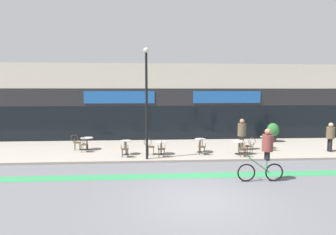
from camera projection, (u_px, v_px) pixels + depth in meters
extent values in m
plane|color=#5B5B60|center=(199.00, 200.00, 8.61)|extent=(120.00, 120.00, 0.00)
cube|color=gray|center=(178.00, 149.00, 15.80)|extent=(40.00, 5.50, 0.12)
cube|color=beige|center=(172.00, 102.00, 20.24)|extent=(40.00, 4.00, 5.44)
cube|color=black|center=(174.00, 123.00, 18.43)|extent=(38.80, 0.10, 2.40)
cube|color=#232326|center=(174.00, 97.00, 18.27)|extent=(39.20, 0.14, 1.20)
cube|color=#1E56A3|center=(120.00, 97.00, 17.97)|extent=(4.82, 0.08, 0.84)
cube|color=#1E56A3|center=(227.00, 97.00, 18.43)|extent=(4.82, 0.08, 0.84)
cube|color=#2D844C|center=(189.00, 176.00, 11.03)|extent=(36.00, 0.70, 0.01)
cylinder|color=black|center=(87.00, 150.00, 15.35)|extent=(0.40, 0.40, 0.02)
cylinder|color=black|center=(87.00, 144.00, 15.31)|extent=(0.07, 0.07, 0.69)
cylinder|color=#ADA8A3|center=(87.00, 138.00, 15.28)|extent=(0.72, 0.72, 0.02)
cylinder|color=black|center=(126.00, 154.00, 14.19)|extent=(0.34, 0.34, 0.02)
cylinder|color=black|center=(126.00, 148.00, 14.15)|extent=(0.07, 0.07, 0.74)
cylinder|color=#ADA8A3|center=(126.00, 141.00, 14.11)|extent=(0.61, 0.61, 0.02)
cylinder|color=black|center=(161.00, 154.00, 14.22)|extent=(0.37, 0.37, 0.02)
cylinder|color=black|center=(161.00, 148.00, 14.18)|extent=(0.07, 0.07, 0.68)
cylinder|color=#ADA8A3|center=(161.00, 142.00, 14.15)|extent=(0.67, 0.67, 0.02)
cylinder|color=black|center=(200.00, 152.00, 14.72)|extent=(0.34, 0.34, 0.02)
cylinder|color=black|center=(200.00, 146.00, 14.69)|extent=(0.07, 0.07, 0.74)
cylinder|color=#ADA8A3|center=(200.00, 139.00, 14.65)|extent=(0.61, 0.61, 0.02)
cylinder|color=black|center=(239.00, 154.00, 14.28)|extent=(0.44, 0.44, 0.02)
cylinder|color=black|center=(239.00, 148.00, 14.25)|extent=(0.07, 0.07, 0.70)
cylinder|color=#ADA8A3|center=(239.00, 141.00, 14.21)|extent=(0.79, 0.79, 0.02)
cylinder|color=black|center=(265.00, 148.00, 15.75)|extent=(0.34, 0.34, 0.02)
cylinder|color=black|center=(265.00, 143.00, 15.72)|extent=(0.07, 0.07, 0.69)
cylinder|color=#ADA8A3|center=(265.00, 137.00, 15.68)|extent=(0.62, 0.62, 0.02)
cylinder|color=#4C3823|center=(85.00, 144.00, 14.76)|extent=(0.42, 0.42, 0.03)
cylinder|color=#4C3823|center=(83.00, 148.00, 14.92)|extent=(0.03, 0.03, 0.42)
cylinder|color=#4C3823|center=(88.00, 148.00, 14.92)|extent=(0.03, 0.03, 0.42)
cylinder|color=#4C3823|center=(81.00, 149.00, 14.64)|extent=(0.03, 0.03, 0.42)
cylinder|color=#4C3823|center=(86.00, 149.00, 14.64)|extent=(0.03, 0.03, 0.42)
torus|color=#4C3823|center=(83.00, 140.00, 14.56)|extent=(0.05, 0.41, 0.41)
cylinder|color=#4C3823|center=(80.00, 143.00, 14.57)|extent=(0.03, 0.03, 0.23)
cylinder|color=#4C3823|center=(87.00, 143.00, 14.58)|extent=(0.03, 0.03, 0.23)
cylinder|color=#4C3823|center=(77.00, 143.00, 15.27)|extent=(0.42, 0.42, 0.03)
cylinder|color=#4C3823|center=(80.00, 146.00, 15.45)|extent=(0.03, 0.03, 0.42)
cylinder|color=#4C3823|center=(79.00, 147.00, 15.17)|extent=(0.03, 0.03, 0.42)
cylinder|color=#4C3823|center=(76.00, 146.00, 15.41)|extent=(0.03, 0.03, 0.42)
cylinder|color=#4C3823|center=(74.00, 147.00, 15.14)|extent=(0.03, 0.03, 0.42)
torus|color=#4C3823|center=(74.00, 138.00, 15.22)|extent=(0.41, 0.05, 0.41)
cylinder|color=#4C3823|center=(75.00, 140.00, 15.40)|extent=(0.03, 0.03, 0.23)
cylinder|color=#4C3823|center=(74.00, 141.00, 15.07)|extent=(0.03, 0.03, 0.23)
cylinder|color=#4C3823|center=(125.00, 149.00, 13.60)|extent=(0.40, 0.40, 0.03)
cylinder|color=#4C3823|center=(123.00, 153.00, 13.75)|extent=(0.03, 0.03, 0.42)
cylinder|color=#4C3823|center=(128.00, 153.00, 13.77)|extent=(0.03, 0.03, 0.42)
cylinder|color=#4C3823|center=(122.00, 154.00, 13.47)|extent=(0.03, 0.03, 0.42)
cylinder|color=#4C3823|center=(127.00, 154.00, 13.49)|extent=(0.03, 0.03, 0.42)
torus|color=#4C3823|center=(125.00, 145.00, 13.40)|extent=(0.03, 0.41, 0.41)
cylinder|color=#4C3823|center=(121.00, 147.00, 13.41)|extent=(0.03, 0.03, 0.23)
cylinder|color=#4C3823|center=(128.00, 147.00, 13.43)|extent=(0.03, 0.03, 0.23)
cylinder|color=#4C3823|center=(161.00, 149.00, 13.63)|extent=(0.41, 0.41, 0.03)
cylinder|color=#4C3823|center=(159.00, 152.00, 13.78)|extent=(0.03, 0.03, 0.42)
cylinder|color=#4C3823|center=(164.00, 152.00, 13.80)|extent=(0.03, 0.03, 0.42)
cylinder|color=#4C3823|center=(159.00, 154.00, 13.50)|extent=(0.03, 0.03, 0.42)
cylinder|color=#4C3823|center=(164.00, 154.00, 13.52)|extent=(0.03, 0.03, 0.42)
torus|color=#4C3823|center=(162.00, 145.00, 13.43)|extent=(0.04, 0.41, 0.41)
cylinder|color=#4C3823|center=(158.00, 147.00, 13.43)|extent=(0.03, 0.03, 0.23)
cylinder|color=#4C3823|center=(165.00, 147.00, 13.46)|extent=(0.03, 0.03, 0.23)
cylinder|color=#4C3823|center=(151.00, 147.00, 14.14)|extent=(0.41, 0.41, 0.03)
cylinder|color=#4C3823|center=(153.00, 150.00, 14.31)|extent=(0.03, 0.03, 0.42)
cylinder|color=#4C3823|center=(154.00, 151.00, 14.04)|extent=(0.03, 0.03, 0.42)
cylinder|color=#4C3823|center=(148.00, 150.00, 14.29)|extent=(0.03, 0.03, 0.42)
cylinder|color=#4C3823|center=(148.00, 151.00, 14.01)|extent=(0.03, 0.03, 0.42)
torus|color=#4C3823|center=(148.00, 142.00, 14.10)|extent=(0.41, 0.04, 0.41)
cylinder|color=#4C3823|center=(148.00, 144.00, 14.28)|extent=(0.03, 0.03, 0.23)
cylinder|color=#4C3823|center=(148.00, 145.00, 13.95)|extent=(0.03, 0.03, 0.23)
cylinder|color=#4C3823|center=(202.00, 147.00, 14.14)|extent=(0.45, 0.45, 0.03)
cylinder|color=#4C3823|center=(199.00, 150.00, 14.31)|extent=(0.03, 0.03, 0.42)
cylinder|color=#4C3823|center=(204.00, 150.00, 14.29)|extent=(0.03, 0.03, 0.42)
cylinder|color=#4C3823|center=(199.00, 151.00, 14.03)|extent=(0.03, 0.03, 0.42)
cylinder|color=#4C3823|center=(205.00, 151.00, 14.01)|extent=(0.03, 0.03, 0.42)
torus|color=#4C3823|center=(202.00, 143.00, 13.94)|extent=(0.08, 0.41, 0.41)
cylinder|color=#4C3823|center=(199.00, 145.00, 13.97)|extent=(0.03, 0.03, 0.23)
cylinder|color=#4C3823|center=(205.00, 145.00, 13.94)|extent=(0.03, 0.03, 0.23)
cylinder|color=#4C3823|center=(242.00, 149.00, 13.69)|extent=(0.42, 0.42, 0.03)
cylinder|color=#4C3823|center=(239.00, 152.00, 13.85)|extent=(0.03, 0.03, 0.42)
cylinder|color=#4C3823|center=(244.00, 152.00, 13.86)|extent=(0.03, 0.03, 0.42)
cylinder|color=#4C3823|center=(240.00, 153.00, 13.57)|extent=(0.03, 0.03, 0.42)
cylinder|color=#4C3823|center=(246.00, 153.00, 13.58)|extent=(0.03, 0.03, 0.42)
torus|color=#4C3823|center=(244.00, 144.00, 13.50)|extent=(0.04, 0.41, 0.41)
cylinder|color=#4C3823|center=(240.00, 147.00, 13.51)|extent=(0.03, 0.03, 0.23)
cylinder|color=#4C3823|center=(247.00, 147.00, 13.51)|extent=(0.03, 0.03, 0.23)
cylinder|color=#4C3823|center=(249.00, 146.00, 14.27)|extent=(0.42, 0.42, 0.03)
cylinder|color=#4C3823|center=(247.00, 151.00, 14.14)|extent=(0.03, 0.03, 0.42)
cylinder|color=#4C3823|center=(245.00, 150.00, 14.42)|extent=(0.03, 0.03, 0.42)
cylinder|color=#4C3823|center=(252.00, 151.00, 14.17)|extent=(0.03, 0.03, 0.42)
cylinder|color=#4C3823|center=(250.00, 150.00, 14.45)|extent=(0.03, 0.03, 0.42)
torus|color=#4C3823|center=(252.00, 141.00, 14.27)|extent=(0.41, 0.05, 0.41)
cylinder|color=#4C3823|center=(253.00, 144.00, 14.11)|extent=(0.03, 0.03, 0.23)
cylinder|color=#4C3823|center=(251.00, 143.00, 14.45)|extent=(0.03, 0.03, 0.23)
cylinder|color=#4C3823|center=(269.00, 143.00, 15.16)|extent=(0.45, 0.45, 0.03)
cylinder|color=#4C3823|center=(266.00, 146.00, 15.29)|extent=(0.03, 0.03, 0.42)
cylinder|color=#4C3823|center=(270.00, 146.00, 15.35)|extent=(0.03, 0.03, 0.42)
cylinder|color=#4C3823|center=(268.00, 147.00, 15.02)|extent=(0.03, 0.03, 0.42)
cylinder|color=#4C3823|center=(273.00, 147.00, 15.07)|extent=(0.03, 0.03, 0.42)
torus|color=#4C3823|center=(271.00, 139.00, 14.97)|extent=(0.08, 0.41, 0.41)
cylinder|color=#4C3823|center=(268.00, 141.00, 14.95)|extent=(0.03, 0.03, 0.23)
cylinder|color=#4C3823|center=(274.00, 141.00, 15.01)|extent=(0.03, 0.03, 0.23)
cylinder|color=#232326|center=(273.00, 138.00, 17.75)|extent=(0.49, 0.49, 0.47)
ellipsoid|color=#28662D|center=(273.00, 130.00, 17.70)|extent=(0.78, 0.78, 0.94)
cylinder|color=black|center=(147.00, 107.00, 13.01)|extent=(0.12, 0.12, 5.33)
sphere|color=beige|center=(146.00, 50.00, 12.73)|extent=(0.26, 0.26, 0.26)
torus|color=black|center=(246.00, 173.00, 10.30)|extent=(0.72, 0.08, 0.72)
torus|color=black|center=(274.00, 172.00, 10.33)|extent=(0.72, 0.08, 0.72)
cylinder|color=#2D753D|center=(259.00, 165.00, 10.28)|extent=(0.86, 0.07, 0.65)
cylinder|color=#2D753D|center=(267.00, 166.00, 10.30)|extent=(0.04, 0.04, 0.50)
cylinder|color=#2D753D|center=(248.00, 157.00, 10.24)|extent=(0.04, 0.48, 0.03)
cylinder|color=black|center=(268.00, 156.00, 10.17)|extent=(0.15, 0.15, 0.36)
cylinder|color=black|center=(266.00, 155.00, 10.33)|extent=(0.15, 0.15, 0.36)
cylinder|color=brown|center=(268.00, 143.00, 10.20)|extent=(0.43, 0.43, 0.65)
sphere|color=#9E7051|center=(268.00, 132.00, 10.16)|extent=(0.24, 0.24, 0.24)
cylinder|color=black|center=(331.00, 145.00, 14.78)|extent=(0.15, 0.15, 0.75)
cylinder|color=black|center=(329.00, 145.00, 14.94)|extent=(0.15, 0.15, 0.75)
cylinder|color=brown|center=(331.00, 133.00, 14.79)|extent=(0.43, 0.43, 0.66)
sphere|color=tan|center=(331.00, 125.00, 14.74)|extent=(0.25, 0.25, 0.25)
cylinder|color=#4C3D2D|center=(242.00, 143.00, 15.14)|extent=(0.19, 0.19, 0.83)
cylinder|color=#4C3D2D|center=(241.00, 143.00, 15.31)|extent=(0.19, 0.19, 0.83)
cylinder|color=brown|center=(242.00, 130.00, 15.14)|extent=(0.54, 0.54, 0.72)
sphere|color=#9E7051|center=(242.00, 121.00, 15.09)|extent=(0.27, 0.27, 0.27)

